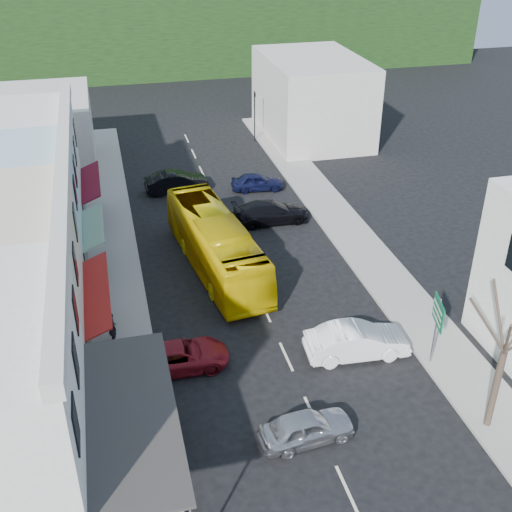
# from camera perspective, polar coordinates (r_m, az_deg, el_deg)

# --- Properties ---
(ground) EXTENTS (120.00, 120.00, 0.00)m
(ground) POSITION_cam_1_polar(r_m,az_deg,el_deg) (30.91, 2.70, -8.92)
(ground) COLOR black
(ground) RESTS_ON ground
(sidewalk_left) EXTENTS (3.00, 52.00, 0.15)m
(sidewalk_left) POSITION_cam_1_polar(r_m,az_deg,el_deg) (38.25, -12.44, -1.22)
(sidewalk_left) COLOR gray
(sidewalk_left) RESTS_ON ground
(sidewalk_right) EXTENTS (3.00, 52.00, 0.15)m
(sidewalk_right) POSITION_cam_1_polar(r_m,az_deg,el_deg) (40.97, 8.88, 1.34)
(sidewalk_right) COLOR gray
(sidewalk_right) RESTS_ON ground
(shopfront_row) EXTENTS (8.25, 30.00, 8.00)m
(shopfront_row) POSITION_cam_1_polar(r_m,az_deg,el_deg) (32.40, -21.53, -0.70)
(shopfront_row) COLOR beige
(shopfront_row) RESTS_ON ground
(distant_block_left) EXTENTS (8.00, 10.00, 6.00)m
(distant_block_left) POSITION_cam_1_polar(r_m,az_deg,el_deg) (52.88, -18.69, 10.18)
(distant_block_left) COLOR #B7B2A8
(distant_block_left) RESTS_ON ground
(distant_block_right) EXTENTS (8.00, 12.00, 7.00)m
(distant_block_right) POSITION_cam_1_polar(r_m,az_deg,el_deg) (58.29, 5.00, 13.84)
(distant_block_right) COLOR #B7B2A8
(distant_block_right) RESTS_ON ground
(hillside) EXTENTS (80.00, 26.00, 14.00)m
(hillside) POSITION_cam_1_polar(r_m,az_deg,el_deg) (89.26, -10.78, 21.09)
(hillside) COLOR black
(hillside) RESTS_ON ground
(bus) EXTENTS (3.99, 11.83, 3.10)m
(bus) POSITION_cam_1_polar(r_m,az_deg,el_deg) (36.99, -3.59, 0.98)
(bus) COLOR #D9B604
(bus) RESTS_ON ground
(car_silver) EXTENTS (4.56, 2.23, 1.40)m
(car_silver) POSITION_cam_1_polar(r_m,az_deg,el_deg) (26.50, 4.53, -14.88)
(car_silver) COLOR #B0B0B5
(car_silver) RESTS_ON ground
(car_white) EXTENTS (4.50, 2.06, 1.40)m
(car_white) POSITION_cam_1_polar(r_m,az_deg,el_deg) (30.91, 8.93, -7.66)
(car_white) COLOR white
(car_white) RESTS_ON ground
(car_red) EXTENTS (4.62, 1.96, 1.40)m
(car_red) POSITION_cam_1_polar(r_m,az_deg,el_deg) (30.03, -6.81, -8.75)
(car_red) COLOR maroon
(car_red) RESTS_ON ground
(car_black_near) EXTENTS (4.51, 1.87, 1.40)m
(car_black_near) POSITION_cam_1_polar(r_m,az_deg,el_deg) (42.72, 1.34, 3.89)
(car_black_near) COLOR black
(car_black_near) RESTS_ON ground
(car_navy_mid) EXTENTS (4.55, 2.20, 1.40)m
(car_navy_mid) POSITION_cam_1_polar(r_m,az_deg,el_deg) (47.57, 0.10, 6.68)
(car_navy_mid) COLOR black
(car_navy_mid) RESTS_ON ground
(car_black_far) EXTENTS (4.52, 2.13, 1.40)m
(car_black_far) POSITION_cam_1_polar(r_m,az_deg,el_deg) (47.71, -7.10, 6.52)
(car_black_far) COLOR black
(car_black_far) RESTS_ON ground
(pedestrian_left) EXTENTS (0.59, 0.70, 1.70)m
(pedestrian_left) POSITION_cam_1_polar(r_m,az_deg,el_deg) (31.85, -12.66, -6.15)
(pedestrian_left) COLOR black
(pedestrian_left) RESTS_ON sidewalk_left
(direction_sign) EXTENTS (0.96, 1.71, 3.61)m
(direction_sign) POSITION_cam_1_polar(r_m,az_deg,el_deg) (30.47, 15.63, -6.55)
(direction_sign) COLOR #065B2E
(direction_sign) RESTS_ON ground
(street_tree) EXTENTS (2.42, 2.42, 7.70)m
(street_tree) POSITION_cam_1_polar(r_m,az_deg,el_deg) (26.66, 21.18, -7.99)
(street_tree) COLOR #332820
(street_tree) RESTS_ON ground
(traffic_signal) EXTENTS (1.10, 1.21, 4.42)m
(traffic_signal) POSITION_cam_1_polar(r_m,az_deg,el_deg) (57.25, -0.12, 12.31)
(traffic_signal) COLOR black
(traffic_signal) RESTS_ON ground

